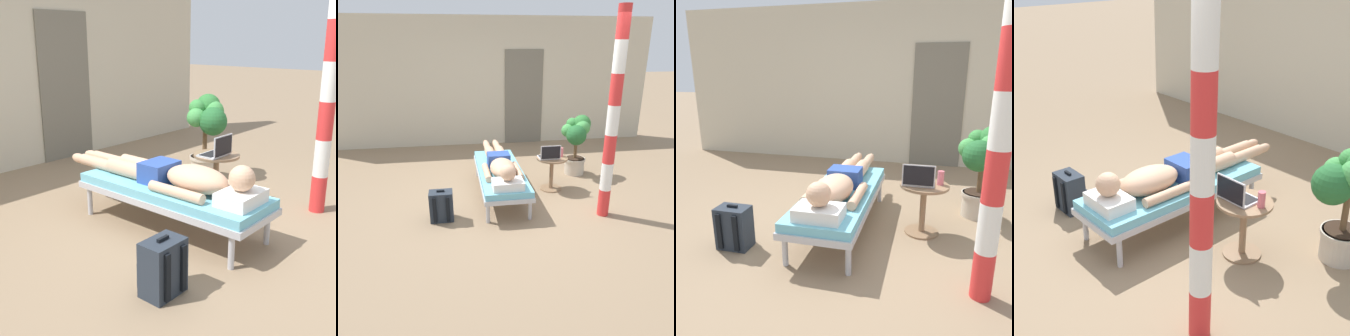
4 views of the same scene
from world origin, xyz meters
TOP-DOWN VIEW (x-y plane):
  - ground_plane at (0.00, 0.00)m, footprint 40.00×40.00m
  - lounge_chair at (-0.22, 0.19)m, footprint 0.65×1.85m
  - person_reclining at (-0.22, 0.15)m, footprint 0.53×2.17m
  - side_table at (0.60, 0.27)m, footprint 0.48×0.48m
  - laptop at (0.54, 0.22)m, footprint 0.31×0.24m
  - drink_glass at (0.75, 0.30)m, footprint 0.06×0.06m
  - backpack at (-1.08, -0.46)m, footprint 0.30×0.26m
  - potted_plant at (1.20, 0.83)m, footprint 0.50×0.51m
  - porch_post at (1.06, -0.66)m, footprint 0.15×0.15m

SIDE VIEW (x-z plane):
  - ground_plane at x=0.00m, z-range 0.00..0.00m
  - backpack at x=-1.08m, z-range -0.02..0.41m
  - lounge_chair at x=-0.22m, z-range 0.14..0.56m
  - side_table at x=0.60m, z-range 0.09..0.62m
  - person_reclining at x=-0.22m, z-range 0.36..0.68m
  - laptop at x=0.54m, z-range 0.47..0.69m
  - drink_glass at x=0.75m, z-range 0.52..0.66m
  - potted_plant at x=1.20m, z-range 0.12..1.16m
  - porch_post at x=1.06m, z-range 0.00..2.59m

